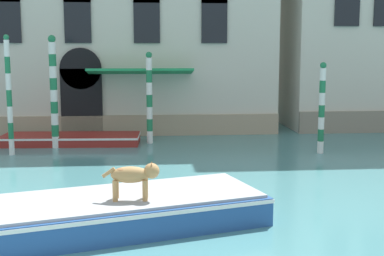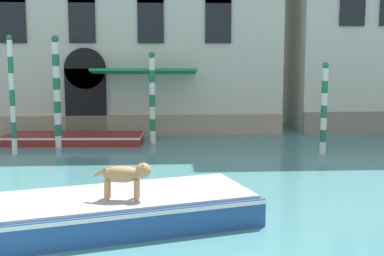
{
  "view_description": "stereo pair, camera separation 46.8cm",
  "coord_description": "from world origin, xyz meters",
  "views": [
    {
      "loc": [
        1.95,
        -6.11,
        3.74
      ],
      "look_at": [
        3.43,
        10.82,
        1.2
      ],
      "focal_mm": 50.0,
      "sensor_mm": 36.0,
      "label": 1
    },
    {
      "loc": [
        2.41,
        -6.15,
        3.74
      ],
      "look_at": [
        3.43,
        10.82,
        1.2
      ],
      "focal_mm": 50.0,
      "sensor_mm": 36.0,
      "label": 2
    }
  ],
  "objects": [
    {
      "name": "mooring_pole_4",
      "position": [
        2.1,
        14.95,
        1.82
      ],
      "size": [
        0.25,
        0.25,
        3.61
      ],
      "color": "white",
      "rests_on": "ground_plane"
    },
    {
      "name": "boat_moored_near_palazzo",
      "position": [
        -1.0,
        14.97,
        0.2
      ],
      "size": [
        5.45,
        2.0,
        0.38
      ],
      "rotation": [
        0.0,
        0.0,
        -0.05
      ],
      "color": "maroon",
      "rests_on": "ground_plane"
    },
    {
      "name": "boat_foreground",
      "position": [
        1.34,
        4.87,
        0.36
      ],
      "size": [
        6.59,
        4.01,
        0.67
      ],
      "rotation": [
        0.0,
        0.0,
        0.28
      ],
      "color": "#234C8C",
      "rests_on": "ground_plane"
    },
    {
      "name": "dog_on_deck",
      "position": [
        1.7,
        4.58,
        1.18
      ],
      "size": [
        1.18,
        0.38,
        0.78
      ],
      "rotation": [
        0.0,
        0.0,
        -0.05
      ],
      "color": "tan",
      "rests_on": "boat_foreground"
    },
    {
      "name": "mooring_pole_1",
      "position": [
        8.2,
        12.32,
        1.65
      ],
      "size": [
        0.23,
        0.23,
        3.26
      ],
      "color": "white",
      "rests_on": "ground_plane"
    },
    {
      "name": "mooring_pole_2",
      "position": [
        -2.8,
        12.96,
        2.12
      ],
      "size": [
        0.19,
        0.19,
        4.21
      ],
      "color": "white",
      "rests_on": "ground_plane"
    },
    {
      "name": "mooring_pole_0",
      "position": [
        -1.47,
        14.22,
        2.14
      ],
      "size": [
        0.28,
        0.28,
        4.23
      ],
      "color": "white",
      "rests_on": "ground_plane"
    }
  ]
}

